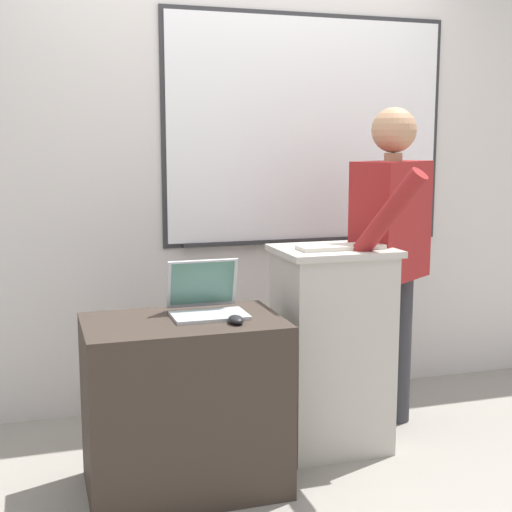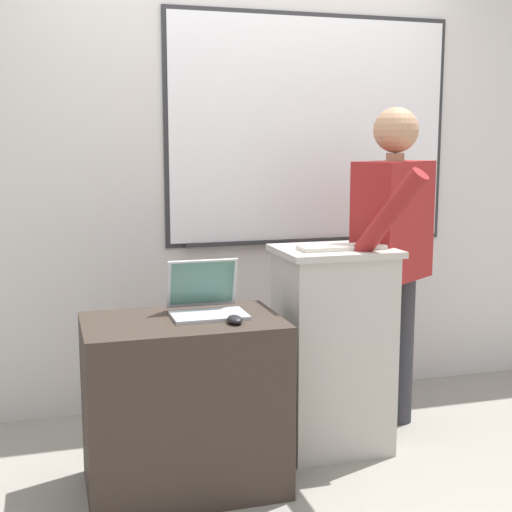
{
  "view_description": "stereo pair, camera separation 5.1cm",
  "coord_description": "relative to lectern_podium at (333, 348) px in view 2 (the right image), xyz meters",
  "views": [
    {
      "loc": [
        -1.08,
        -2.64,
        1.47
      ],
      "look_at": [
        -0.15,
        0.31,
        0.98
      ],
      "focal_mm": 50.0,
      "sensor_mm": 36.0,
      "label": 1
    },
    {
      "loc": [
        -1.03,
        -2.65,
        1.47
      ],
      "look_at": [
        -0.15,
        0.31,
        0.98
      ],
      "focal_mm": 50.0,
      "sensor_mm": 36.0,
      "label": 2
    }
  ],
  "objects": [
    {
      "name": "lectern_podium",
      "position": [
        0.0,
        0.0,
        0.0
      ],
      "size": [
        0.54,
        0.45,
        0.99
      ],
      "color": "#BCB7AD",
      "rests_on": "ground_plane"
    },
    {
      "name": "ground_plane",
      "position": [
        -0.27,
        -0.43,
        -0.5
      ],
      "size": [
        30.0,
        30.0,
        0.0
      ],
      "primitive_type": "plane",
      "color": "gray"
    },
    {
      "name": "computer_mouse_by_laptop",
      "position": [
        -0.58,
        -0.34,
        0.27
      ],
      "size": [
        0.06,
        0.1,
        0.03
      ],
      "color": "black",
      "rests_on": "side_desk"
    },
    {
      "name": "laptop",
      "position": [
        -0.65,
        -0.13,
        0.32
      ],
      "size": [
        0.32,
        0.27,
        0.23
      ],
      "color": "#B7BABF",
      "rests_on": "side_desk"
    },
    {
      "name": "person_presenter",
      "position": [
        0.36,
        0.11,
        0.47
      ],
      "size": [
        0.63,
        0.74,
        1.65
      ],
      "rotation": [
        0.0,
        0.0,
        0.6
      ],
      "color": "#333338",
      "rests_on": "ground_plane"
    },
    {
      "name": "side_desk",
      "position": [
        -0.77,
        -0.21,
        -0.12
      ],
      "size": [
        0.83,
        0.53,
        0.74
      ],
      "color": "#382D26",
      "rests_on": "ground_plane"
    },
    {
      "name": "back_wall",
      "position": [
        -0.26,
        0.82,
        0.89
      ],
      "size": [
        6.4,
        0.17,
        2.77
      ],
      "color": "silver",
      "rests_on": "ground_plane"
    },
    {
      "name": "wireless_keyboard",
      "position": [
        0.01,
        -0.06,
        0.5
      ],
      "size": [
        0.41,
        0.13,
        0.02
      ],
      "color": "beige",
      "rests_on": "lectern_podium"
    }
  ]
}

